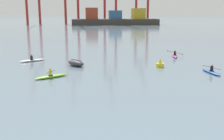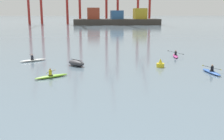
% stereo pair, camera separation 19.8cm
% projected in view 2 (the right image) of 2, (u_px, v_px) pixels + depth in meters
% --- Properties ---
extents(container_barge, '(40.91, 11.51, 8.00)m').
position_uv_depth(container_barge, '(117.00, 19.00, 130.30)').
color(container_barge, '#38332D').
rests_on(container_barge, ground).
extents(capsized_dinghy, '(2.51, 2.70, 0.76)m').
position_uv_depth(capsized_dinghy, '(76.00, 63.00, 31.69)').
color(capsized_dinghy, '#38383D').
rests_on(capsized_dinghy, ground).
extents(channel_buoy, '(0.90, 0.90, 1.00)m').
position_uv_depth(channel_buoy, '(160.00, 64.00, 31.04)').
color(channel_buoy, yellow).
rests_on(channel_buoy, ground).
extents(kayak_magenta, '(2.21, 3.45, 0.95)m').
position_uv_depth(kayak_magenta, '(175.00, 56.00, 38.14)').
color(kayak_magenta, '#C13384').
rests_on(kayak_magenta, ground).
extents(kayak_white, '(3.23, 2.26, 0.95)m').
position_uv_depth(kayak_white, '(33.00, 60.00, 34.67)').
color(kayak_white, silver).
rests_on(kayak_white, ground).
extents(kayak_blue, '(2.23, 3.44, 0.95)m').
position_uv_depth(kayak_blue, '(211.00, 72.00, 27.94)').
color(kayak_blue, '#2856B2').
rests_on(kayak_blue, ground).
extents(kayak_lime, '(3.20, 2.32, 1.02)m').
position_uv_depth(kayak_lime, '(51.00, 76.00, 26.09)').
color(kayak_lime, '#7ABC2D').
rests_on(kayak_lime, ground).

